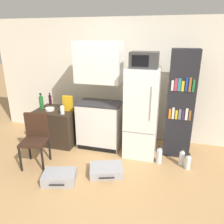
% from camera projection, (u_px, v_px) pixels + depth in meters
% --- Properties ---
extents(ground_plane, '(24.00, 24.00, 0.00)m').
position_uv_depth(ground_plane, '(96.00, 192.00, 3.12)').
color(ground_plane, tan).
extents(wall_back, '(6.40, 0.10, 2.45)m').
position_uv_depth(wall_back, '(136.00, 81.00, 4.48)').
color(wall_back, silver).
rests_on(wall_back, ground_plane).
extents(side_table, '(0.80, 0.65, 0.71)m').
position_uv_depth(side_table, '(58.00, 126.00, 4.48)').
color(side_table, '#2D2319').
rests_on(side_table, ground_plane).
extents(kitchen_hutch, '(0.84, 0.51, 2.02)m').
position_uv_depth(kitchen_hutch, '(99.00, 101.00, 4.13)').
color(kitchen_hutch, silver).
rests_on(kitchen_hutch, ground_plane).
extents(refrigerator, '(0.57, 0.64, 1.60)m').
position_uv_depth(refrigerator, '(142.00, 113.00, 3.92)').
color(refrigerator, white).
rests_on(refrigerator, ground_plane).
extents(microwave, '(0.46, 0.37, 0.27)m').
position_uv_depth(microwave, '(144.00, 60.00, 3.61)').
color(microwave, '#333333').
rests_on(microwave, refrigerator).
extents(bookshelf, '(0.46, 0.34, 1.91)m').
position_uv_depth(bookshelf, '(180.00, 105.00, 3.83)').
color(bookshelf, black).
rests_on(bookshelf, ground_plane).
extents(bottle_clear_short, '(0.08, 0.08, 0.21)m').
position_uv_depth(bottle_clear_short, '(71.00, 104.00, 4.44)').
color(bottle_clear_short, silver).
rests_on(bottle_clear_short, side_table).
extents(bottle_wine_dark, '(0.06, 0.06, 0.26)m').
position_uv_depth(bottle_wine_dark, '(50.00, 100.00, 4.64)').
color(bottle_wine_dark, black).
rests_on(bottle_wine_dark, side_table).
extents(bottle_green_tall, '(0.08, 0.08, 0.32)m').
position_uv_depth(bottle_green_tall, '(41.00, 102.00, 4.38)').
color(bottle_green_tall, '#1E6028').
rests_on(bottle_green_tall, side_table).
extents(bottle_milk_white, '(0.08, 0.08, 0.19)m').
position_uv_depth(bottle_milk_white, '(62.00, 110.00, 4.10)').
color(bottle_milk_white, white).
rests_on(bottle_milk_white, side_table).
extents(bowl, '(0.18, 0.18, 0.05)m').
position_uv_depth(bowl, '(50.00, 109.00, 4.31)').
color(bowl, silver).
rests_on(bowl, side_table).
extents(cereal_box, '(0.19, 0.07, 0.30)m').
position_uv_depth(cereal_box, '(68.00, 103.00, 4.24)').
color(cereal_box, gold).
rests_on(cereal_box, side_table).
extents(chair, '(0.48, 0.48, 0.89)m').
position_uv_depth(chair, '(35.00, 135.00, 3.68)').
color(chair, black).
rests_on(chair, ground_plane).
extents(suitcase_large_flat, '(0.62, 0.52, 0.13)m').
position_uv_depth(suitcase_large_flat, '(106.00, 170.00, 3.51)').
color(suitcase_large_flat, '#99999E').
rests_on(suitcase_large_flat, ground_plane).
extents(suitcase_small_flat, '(0.56, 0.45, 0.16)m').
position_uv_depth(suitcase_small_flat, '(59.00, 177.00, 3.31)').
color(suitcase_small_flat, '#99999E').
rests_on(suitcase_small_flat, ground_plane).
extents(water_bottle_front, '(0.09, 0.09, 0.29)m').
position_uv_depth(water_bottle_front, '(188.00, 162.00, 3.62)').
color(water_bottle_front, silver).
rests_on(water_bottle_front, ground_plane).
extents(water_bottle_middle, '(0.10, 0.10, 0.33)m').
position_uv_depth(water_bottle_middle, '(159.00, 156.00, 3.79)').
color(water_bottle_middle, silver).
rests_on(water_bottle_middle, ground_plane).
extents(water_bottle_back, '(0.09, 0.09, 0.31)m').
position_uv_depth(water_bottle_back, '(182.00, 158.00, 3.73)').
color(water_bottle_back, silver).
rests_on(water_bottle_back, ground_plane).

